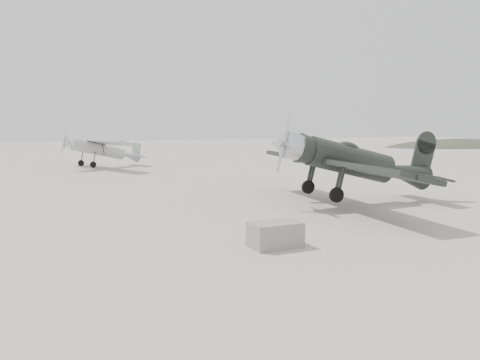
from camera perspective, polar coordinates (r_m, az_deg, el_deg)
name	(u,v)px	position (r m, az deg, el deg)	size (l,w,h in m)	color
ground	(289,229)	(16.78, 6.05, -5.93)	(160.00, 160.00, 0.00)	gray
hill_northeast	(461,146)	(79.34, 25.38, 3.73)	(32.00, 16.00, 5.20)	#333B2B
lowwing_monoplane	(356,162)	(21.86, 13.96, 2.09)	(8.13, 11.29, 3.66)	black
highwing_monoplane	(101,147)	(39.58, -16.61, 3.89)	(7.31, 9.48, 2.77)	#999C9E
equipment_block	(275,235)	(14.29, 4.31, -6.65)	(1.53, 0.95, 0.76)	slate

